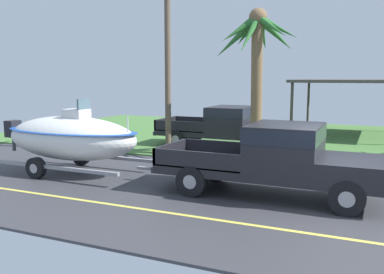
{
  "coord_description": "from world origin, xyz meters",
  "views": [
    {
      "loc": [
        0.68,
        -9.99,
        3.06
      ],
      "look_at": [
        -4.39,
        1.33,
        1.28
      ],
      "focal_mm": 39.54,
      "sensor_mm": 36.0,
      "label": 1
    }
  ],
  "objects": [
    {
      "name": "carport_awning",
      "position": [
        -0.47,
        13.18,
        2.77
      ],
      "size": [
        6.09,
        5.57,
        2.9
      ],
      "color": "#4C4238",
      "rests_on": "ground"
    },
    {
      "name": "parked_pickup_background",
      "position": [
        -5.15,
        7.0,
        1.01
      ],
      "size": [
        5.78,
        2.16,
        1.79
      ],
      "color": "black",
      "rests_on": "ground"
    },
    {
      "name": "utility_pole",
      "position": [
        -7.13,
        5.1,
        4.38
      ],
      "size": [
        0.24,
        1.8,
        8.44
      ],
      "color": "brown",
      "rests_on": "ground"
    },
    {
      "name": "palm_tree_mid",
      "position": [
        -3.62,
        5.4,
        4.09
      ],
      "size": [
        3.28,
        2.96,
        5.52
      ],
      "color": "brown",
      "rests_on": "ground"
    },
    {
      "name": "pickup_truck_towing",
      "position": [
        -1.5,
        0.55,
        1.04
      ],
      "size": [
        5.96,
        2.08,
        1.87
      ],
      "color": "black",
      "rests_on": "ground"
    },
    {
      "name": "boat_on_trailer",
      "position": [
        -8.27,
        0.55,
        1.14
      ],
      "size": [
        6.01,
        2.35,
        2.38
      ],
      "color": "gray",
      "rests_on": "ground"
    },
    {
      "name": "ground",
      "position": [
        0.0,
        8.38,
        -0.01
      ],
      "size": [
        36.0,
        22.0,
        0.11
      ],
      "color": "#38383D"
    }
  ]
}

